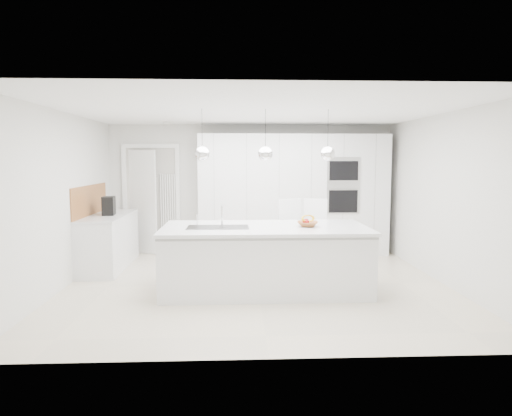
{
  "coord_description": "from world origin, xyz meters",
  "views": [
    {
      "loc": [
        -0.3,
        -6.5,
        1.82
      ],
      "look_at": [
        0.0,
        0.3,
        1.1
      ],
      "focal_mm": 32.0,
      "sensor_mm": 36.0,
      "label": 1
    }
  ],
  "objects_px": {
    "bar_stool_right": "(317,238)",
    "espresso_machine": "(109,206)",
    "fruit_bowl": "(308,224)",
    "bar_stool_left": "(290,238)",
    "island_base": "(265,260)"
  },
  "relations": [
    {
      "from": "island_base",
      "to": "bar_stool_left",
      "type": "bearing_deg",
      "value": 61.07
    },
    {
      "from": "bar_stool_right",
      "to": "espresso_machine",
      "type": "bearing_deg",
      "value": -174.14
    },
    {
      "from": "fruit_bowl",
      "to": "bar_stool_left",
      "type": "bearing_deg",
      "value": 99.85
    },
    {
      "from": "bar_stool_left",
      "to": "espresso_machine",
      "type": "bearing_deg",
      "value": 150.74
    },
    {
      "from": "island_base",
      "to": "fruit_bowl",
      "type": "height_order",
      "value": "fruit_bowl"
    },
    {
      "from": "island_base",
      "to": "fruit_bowl",
      "type": "distance_m",
      "value": 0.78
    },
    {
      "from": "espresso_machine",
      "to": "bar_stool_right",
      "type": "bearing_deg",
      "value": -16.75
    },
    {
      "from": "island_base",
      "to": "bar_stool_right",
      "type": "relative_size",
      "value": 2.35
    },
    {
      "from": "island_base",
      "to": "espresso_machine",
      "type": "distance_m",
      "value": 3.0
    },
    {
      "from": "bar_stool_left",
      "to": "island_base",
      "type": "bearing_deg",
      "value": -135.37
    },
    {
      "from": "espresso_machine",
      "to": "bar_stool_right",
      "type": "relative_size",
      "value": 0.26
    },
    {
      "from": "espresso_machine",
      "to": "bar_stool_left",
      "type": "distance_m",
      "value": 3.09
    },
    {
      "from": "bar_stool_left",
      "to": "bar_stool_right",
      "type": "bearing_deg",
      "value": -10.92
    },
    {
      "from": "island_base",
      "to": "fruit_bowl",
      "type": "xyz_separation_m",
      "value": [
        0.59,
        0.01,
        0.51
      ]
    },
    {
      "from": "fruit_bowl",
      "to": "espresso_machine",
      "type": "distance_m",
      "value": 3.45
    }
  ]
}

